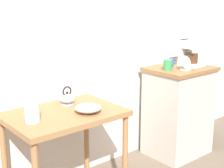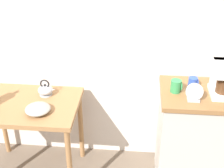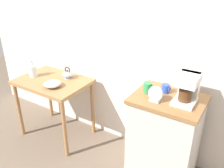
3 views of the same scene
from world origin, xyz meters
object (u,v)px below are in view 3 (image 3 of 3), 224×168
(glass_carafe_vase, at_px, (33,71))
(bowl_stoneware, at_px, (53,84))
(mug_tall_green, at_px, (148,88))
(mug_blue, at_px, (166,89))
(coffee_maker, at_px, (187,87))
(table_clock, at_px, (155,95))
(teakettle, at_px, (68,74))

(glass_carafe_vase, bearing_deg, bowl_stoneware, -11.68)
(mug_tall_green, bearing_deg, mug_blue, 31.93)
(coffee_maker, bearing_deg, mug_blue, 159.75)
(table_clock, bearing_deg, glass_carafe_vase, 178.95)
(coffee_maker, height_order, table_clock, coffee_maker)
(bowl_stoneware, distance_m, glass_carafe_vase, 0.41)
(coffee_maker, distance_m, table_clock, 0.27)
(coffee_maker, bearing_deg, bowl_stoneware, -172.62)
(table_clock, bearing_deg, bowl_stoneware, -177.37)
(teakettle, xyz_separation_m, coffee_maker, (1.41, -0.08, 0.24))
(glass_carafe_vase, xyz_separation_m, coffee_maker, (1.80, 0.10, 0.21))
(glass_carafe_vase, distance_m, mug_tall_green, 1.46)
(coffee_maker, bearing_deg, glass_carafe_vase, -176.87)
(glass_carafe_vase, bearing_deg, mug_blue, 6.23)
(teakettle, relative_size, coffee_maker, 0.59)
(teakettle, bearing_deg, mug_tall_green, -5.02)
(glass_carafe_vase, distance_m, coffee_maker, 1.81)
(bowl_stoneware, distance_m, mug_blue, 1.23)
(mug_blue, relative_size, table_clock, 0.58)
(bowl_stoneware, bearing_deg, teakettle, 92.06)
(teakettle, height_order, coffee_maker, coffee_maker)
(bowl_stoneware, xyz_separation_m, coffee_maker, (1.40, 0.18, 0.26))
(glass_carafe_vase, relative_size, coffee_maker, 0.81)
(teakettle, xyz_separation_m, mug_tall_green, (1.06, -0.09, 0.15))
(table_clock, bearing_deg, coffee_maker, 29.53)
(bowl_stoneware, height_order, mug_tall_green, mug_tall_green)
(teakettle, xyz_separation_m, glass_carafe_vase, (-0.39, -0.18, 0.03))
(glass_carafe_vase, bearing_deg, table_clock, -1.05)
(coffee_maker, relative_size, mug_tall_green, 2.64)
(mug_tall_green, height_order, table_clock, table_clock)
(glass_carafe_vase, xyz_separation_m, table_clock, (1.57, -0.03, 0.13))
(glass_carafe_vase, distance_m, mug_blue, 1.60)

